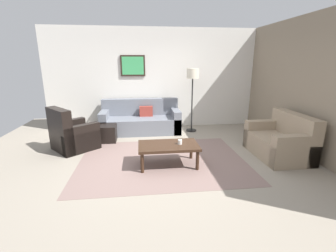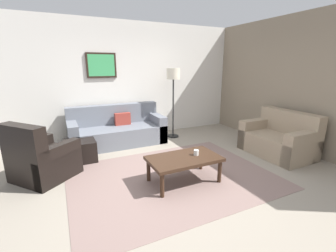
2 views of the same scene
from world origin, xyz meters
name	(u,v)px [view 2 (image 2 of 2)]	position (x,y,z in m)	size (l,w,h in m)	color
ground_plane	(172,177)	(0.00, 0.00, 0.00)	(8.00, 8.00, 0.00)	gray
rear_partition	(125,81)	(0.00, 2.60, 1.40)	(6.00, 0.12, 2.80)	silver
stone_feature_panel	(304,84)	(3.00, 0.00, 1.40)	(0.12, 5.20, 2.80)	gray
area_rug	(172,177)	(0.00, 0.00, 0.00)	(3.20, 2.40, 0.01)	gray
couch_main	(117,131)	(-0.40, 2.10, 0.30)	(2.11, 0.91, 0.88)	slate
couch_loveseat	(280,140)	(2.45, -0.03, 0.30)	(0.88, 1.30, 0.88)	gray
armchair_leather	(40,161)	(-1.91, 0.85, 0.31)	(1.13, 1.13, 0.95)	black
ottoman	(80,150)	(-1.28, 1.38, 0.20)	(0.56, 0.56, 0.40)	black
coffee_table	(184,160)	(0.09, -0.21, 0.36)	(1.10, 0.64, 0.41)	#382316
cup	(196,153)	(0.31, -0.22, 0.45)	(0.08, 0.08, 0.08)	white
lamp_standing	(173,81)	(1.01, 1.96, 1.41)	(0.32, 0.32, 1.71)	black
framed_artwork	(101,65)	(-0.57, 2.51, 1.77)	(0.67, 0.04, 0.56)	black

